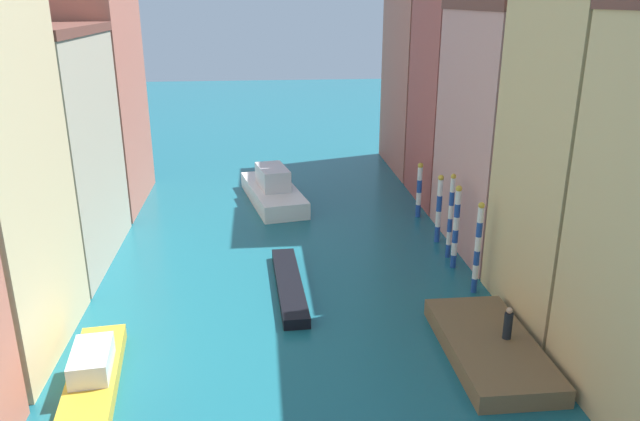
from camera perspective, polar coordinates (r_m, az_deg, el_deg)
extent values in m
plane|color=#196070|center=(39.33, -3.34, -1.94)|extent=(154.00, 154.00, 0.00)
cube|color=#BCB299|center=(36.44, -25.29, 4.75)|extent=(7.18, 10.36, 12.45)
cube|color=brown|center=(35.59, -26.81, 14.85)|extent=(7.33, 10.57, 0.48)
cube|color=#C6705B|center=(45.70, -21.86, 13.28)|extent=(7.18, 9.68, 20.99)
cube|color=#DBB77A|center=(29.38, 25.26, 5.93)|extent=(7.18, 7.27, 16.70)
cube|color=tan|center=(37.30, 18.25, 6.86)|extent=(7.18, 9.76, 13.61)
cube|color=brown|center=(36.55, 19.47, 17.94)|extent=(7.33, 9.96, 0.80)
cube|color=#B25147|center=(44.96, 14.19, 13.70)|extent=(7.18, 7.49, 20.56)
cube|color=#C6705B|center=(53.70, 10.86, 14.72)|extent=(7.18, 10.17, 20.50)
cube|color=brown|center=(27.06, 15.65, -12.25)|extent=(3.60, 7.51, 0.78)
cylinder|color=black|center=(26.83, 17.21, -10.29)|extent=(0.36, 0.36, 1.17)
sphere|color=tan|center=(26.49, 17.36, -8.94)|extent=(0.26, 0.26, 0.26)
cylinder|color=#1E479E|center=(32.21, 14.26, -6.80)|extent=(0.29, 0.29, 0.76)
cylinder|color=white|center=(31.89, 14.37, -5.57)|extent=(0.29, 0.29, 0.76)
cylinder|color=#1E479E|center=(31.58, 14.49, -4.31)|extent=(0.29, 0.29, 0.76)
cylinder|color=white|center=(31.29, 14.60, -3.03)|extent=(0.29, 0.29, 0.76)
cylinder|color=#1E479E|center=(31.02, 14.72, -1.73)|extent=(0.29, 0.29, 0.76)
cylinder|color=white|center=(30.76, 14.84, -0.41)|extent=(0.29, 0.29, 0.76)
sphere|color=gold|center=(30.61, 14.92, 0.47)|extent=(0.32, 0.32, 0.32)
cylinder|color=#1E479E|center=(34.80, 12.39, -4.64)|extent=(0.31, 0.31, 0.75)
cylinder|color=white|center=(34.51, 12.48, -3.51)|extent=(0.31, 0.31, 0.75)
cylinder|color=#1E479E|center=(34.23, 12.57, -2.36)|extent=(0.31, 0.31, 0.75)
cylinder|color=white|center=(33.97, 12.66, -1.19)|extent=(0.31, 0.31, 0.75)
cylinder|color=#1E479E|center=(33.72, 12.75, 0.00)|extent=(0.31, 0.31, 0.75)
cylinder|color=white|center=(33.49, 12.84, 1.21)|extent=(0.31, 0.31, 0.75)
sphere|color=gold|center=(33.34, 12.91, 2.02)|extent=(0.35, 0.35, 0.35)
cylinder|color=#1E479E|center=(36.04, 11.91, -3.71)|extent=(0.27, 0.27, 0.79)
cylinder|color=white|center=(35.74, 11.99, -2.53)|extent=(0.27, 0.27, 0.79)
cylinder|color=#1E479E|center=(35.46, 12.08, -1.34)|extent=(0.27, 0.27, 0.79)
cylinder|color=white|center=(35.19, 12.17, -0.13)|extent=(0.27, 0.27, 0.79)
cylinder|color=#1E479E|center=(34.94, 12.26, 1.10)|extent=(0.27, 0.27, 0.79)
cylinder|color=white|center=(34.71, 12.35, 2.35)|extent=(0.27, 0.27, 0.79)
sphere|color=gold|center=(34.57, 12.41, 3.15)|extent=(0.30, 0.30, 0.30)
cylinder|color=#1E479E|center=(38.12, 10.94, -2.18)|extent=(0.32, 0.32, 1.00)
cylinder|color=white|center=(37.77, 11.03, -0.77)|extent=(0.32, 0.32, 1.00)
cylinder|color=#1E479E|center=(37.45, 11.13, 0.66)|extent=(0.32, 0.32, 1.00)
cylinder|color=white|center=(37.15, 11.22, 2.11)|extent=(0.32, 0.32, 1.00)
sphere|color=gold|center=(36.97, 11.29, 3.04)|extent=(0.35, 0.35, 0.35)
cylinder|color=#1E479E|center=(42.24, 9.18, -0.01)|extent=(0.34, 0.34, 0.88)
cylinder|color=white|center=(41.96, 9.24, 1.12)|extent=(0.34, 0.34, 0.88)
cylinder|color=#1E479E|center=(41.70, 9.31, 2.27)|extent=(0.34, 0.34, 0.88)
cylinder|color=white|center=(41.46, 9.37, 3.43)|extent=(0.34, 0.34, 0.88)
sphere|color=gold|center=(41.31, 9.42, 4.19)|extent=(0.37, 0.37, 0.37)
cube|color=white|center=(44.83, -4.42, 1.52)|extent=(4.83, 9.45, 1.17)
cube|color=silver|center=(44.44, -4.47, 3.15)|extent=(2.57, 3.91, 1.49)
cube|color=black|center=(31.55, -2.91, -6.97)|extent=(1.56, 8.29, 0.55)
cube|color=gold|center=(25.95, -20.43, -14.47)|extent=(2.53, 7.03, 0.64)
cube|color=silver|center=(25.54, -20.64, -13.02)|extent=(1.69, 2.74, 0.90)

